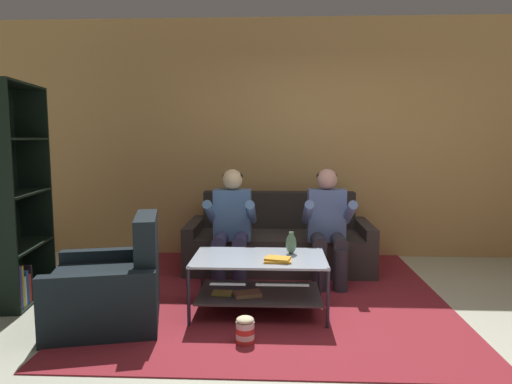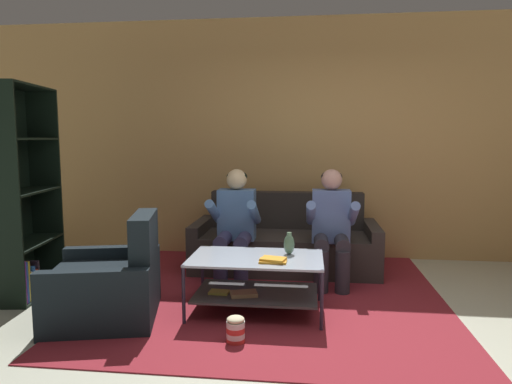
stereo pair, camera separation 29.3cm
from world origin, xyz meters
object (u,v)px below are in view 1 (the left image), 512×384
popcorn_tub (245,330)px  armchair (111,289)px  coffee_table (258,276)px  bookshelf (9,213)px  person_seated_right (327,222)px  book_stack (278,260)px  person_seated_left (232,222)px  vase (291,243)px  couch (279,244)px

popcorn_tub → armchair: bearing=163.1°
coffee_table → bookshelf: bearing=175.5°
armchair → popcorn_tub: armchair is taller
person_seated_right → book_stack: person_seated_right is taller
person_seated_left → bookshelf: size_ratio=0.59×
vase → popcorn_tub: bearing=-115.9°
person_seated_right → vase: person_seated_right is taller
person_seated_right → armchair: bearing=-148.9°
person_seated_right → couch: bearing=133.4°
book_stack → popcorn_tub: bearing=-116.9°
person_seated_right → bookshelf: (-2.88, -0.66, 0.18)m
book_stack → armchair: size_ratio=0.22×
popcorn_tub → coffee_table: bearing=83.1°
couch → book_stack: (-0.02, -1.48, 0.22)m
coffee_table → person_seated_left: bearing=110.2°
person_seated_right → coffee_table: bearing=-128.3°
coffee_table → popcorn_tub: 0.64m
book_stack → bookshelf: size_ratio=0.11×
vase → popcorn_tub: 0.92m
vase → bookshelf: bookshelf is taller
vase → couch: bearing=94.6°
person_seated_right → vase: bearing=-118.4°
book_stack → person_seated_right: bearing=62.7°
person_seated_right → popcorn_tub: 1.69m
book_stack → person_seated_left: bearing=115.7°
person_seated_left → person_seated_right: bearing=0.0°
book_stack → bookshelf: bookshelf is taller
vase → book_stack: vase is taller
person_seated_left → coffee_table: bearing=-69.8°
couch → bookshelf: bearing=-153.9°
person_seated_right → popcorn_tub: bearing=-117.1°
couch → person_seated_left: size_ratio=1.77×
couch → bookshelf: 2.72m
coffee_table → vase: 0.39m
vase → book_stack: (-0.12, -0.26, -0.07)m
person_seated_left → person_seated_right: size_ratio=0.99×
person_seated_right → book_stack: 1.10m
person_seated_left → vase: 0.92m
person_seated_left → person_seated_right: (0.97, 0.00, 0.00)m
couch → armchair: bearing=-129.7°
bookshelf → popcorn_tub: 2.39m
bookshelf → coffee_table: bearing=-4.5°
person_seated_left → person_seated_right: 0.97m
coffee_table → armchair: bearing=-167.3°
person_seated_left → vase: size_ratio=6.04×
coffee_table → vase: vase is taller
person_seated_left → popcorn_tub: 1.54m
coffee_table → vase: size_ratio=5.81×
vase → book_stack: bearing=-114.1°
coffee_table → armchair: size_ratio=1.09×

